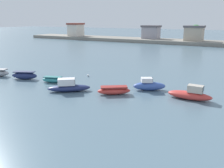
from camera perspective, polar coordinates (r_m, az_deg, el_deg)
moored_boat_1 at (r=39.41m, az=-19.91°, el=1.91°), size 4.14×2.53×1.20m
moored_boat_2 at (r=36.21m, az=-13.75°, el=1.01°), size 3.42×2.08×0.87m
moored_boat_3 at (r=31.30m, az=-10.21°, el=-0.61°), size 5.28×4.46×1.68m
moored_boat_4 at (r=29.67m, az=0.46°, el=-1.54°), size 4.07×3.32×1.00m
moored_boat_5 at (r=31.68m, az=8.70°, el=-0.32°), size 4.31×3.21×1.65m
moored_boat_6 at (r=29.25m, az=17.96°, el=-2.32°), size 5.02×1.71×1.72m
mooring_buoy_0 at (r=38.91m, az=-5.65°, el=2.00°), size 0.36×0.36×0.36m
distant_shoreline at (r=94.28m, az=15.18°, el=10.33°), size 131.07×11.99×9.09m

